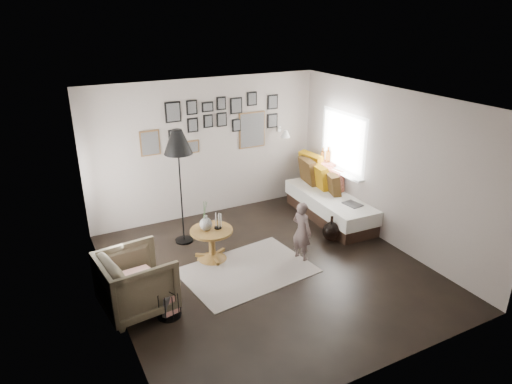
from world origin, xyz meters
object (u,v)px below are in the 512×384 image
child (302,231)px  vase (206,222)px  demijohn_small (352,231)px  armchair (137,282)px  floor_lamp (178,146)px  pedestal_table (212,246)px  daybed (330,199)px  demijohn_large (331,231)px  magazine_basket (168,303)px

child → vase: bearing=46.7°
demijohn_small → child: bearing=-172.0°
armchair → floor_lamp: (1.16, 1.52, 1.29)m
child → pedestal_table: bearing=46.0°
daybed → demijohn_large: 1.03m
daybed → armchair: size_ratio=2.48×
daybed → demijohn_small: 1.00m
floor_lamp → demijohn_large: bearing=-26.9°
magazine_basket → demijohn_large: (3.12, 0.72, -0.01)m
child → demijohn_large: bearing=-87.8°
demijohn_small → magazine_basket: bearing=-170.2°
demijohn_large → demijohn_small: (0.35, -0.12, -0.02)m
floor_lamp → magazine_basket: floor_lamp is taller
daybed → child: daybed is taller
demijohn_large → child: (-0.79, -0.28, 0.31)m
armchair → demijohn_large: bearing=-90.2°
demijohn_large → child: bearing=-160.5°
pedestal_table → armchair: bearing=-151.7°
pedestal_table → demijohn_small: 2.46m
vase → armchair: 1.51m
armchair → demijohn_small: armchair is taller
demijohn_large → child: child is taller
floor_lamp → demijohn_large: floor_lamp is taller
vase → daybed: daybed is taller
vase → demijohn_small: vase is taller
vase → child: size_ratio=0.49×
magazine_basket → demijohn_small: 3.52m
daybed → pedestal_table: bearing=-167.2°
vase → demijohn_large: vase is taller
demijohn_large → pedestal_table: bearing=170.2°
pedestal_table → magazine_basket: 1.51m
daybed → demijohn_small: (-0.23, -0.95, -0.19)m
pedestal_table → demijohn_small: pedestal_table is taller
daybed → demijohn_large: (-0.58, -0.83, -0.17)m
demijohn_large → child: size_ratio=0.46×
pedestal_table → magazine_basket: (-1.06, -1.08, -0.06)m
vase → child: vase is taller
floor_lamp → child: floor_lamp is taller
pedestal_table → daybed: 2.68m
floor_lamp → demijohn_small: size_ratio=4.81×
vase → demijohn_large: bearing=-9.9°
floor_lamp → demijohn_small: (2.61, -1.27, -1.54)m
demijohn_small → child: 1.20m
magazine_basket → child: 2.38m
armchair → magazine_basket: bearing=-144.6°
daybed → demijohn_small: daybed is taller
magazine_basket → daybed: bearing=22.8°
armchair → daybed: bearing=-79.7°
magazine_basket → demijohn_small: demijohn_small is taller
daybed → armchair: (-4.00, -1.21, 0.07)m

